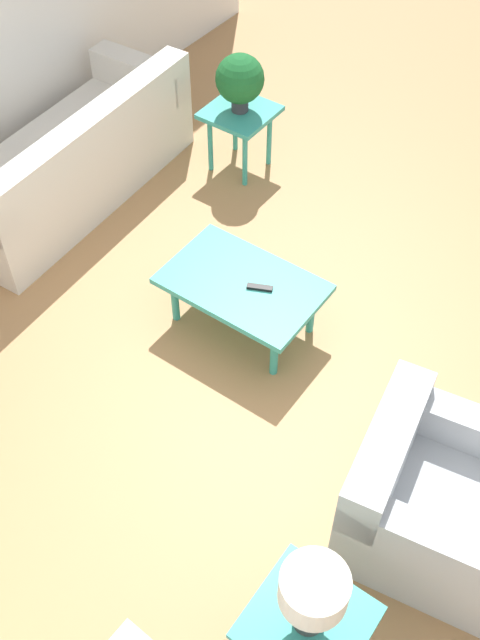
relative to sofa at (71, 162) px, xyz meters
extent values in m
plane|color=#A87A4C|center=(-2.31, 0.49, -0.30)|extent=(14.00, 14.00, 0.00)
cube|color=silver|center=(0.05, 0.00, -0.09)|extent=(0.96, 2.14, 0.42)
cube|color=silver|center=(-0.27, -0.02, 0.31)|extent=(0.32, 2.10, 0.38)
cube|color=silver|center=(0.11, -0.94, 0.24)|extent=(0.86, 0.25, 0.25)
cube|color=#A8ADB2|center=(-3.48, 0.96, -0.09)|extent=(0.99, 0.97, 0.43)
cube|color=#A8ADB2|center=(-3.15, 1.02, 0.30)|extent=(0.34, 0.87, 0.33)
cube|color=#A8ADB2|center=(-3.53, 1.30, 0.24)|extent=(0.88, 0.30, 0.22)
cube|color=#A8ADB2|center=(-3.42, 0.62, 0.24)|extent=(0.88, 0.30, 0.22)
cube|color=teal|center=(-1.82, 0.35, 0.07)|extent=(0.98, 0.63, 0.04)
cylinder|color=teal|center=(-2.21, 0.13, -0.12)|extent=(0.05, 0.05, 0.36)
cylinder|color=teal|center=(-1.43, 0.13, -0.12)|extent=(0.05, 0.05, 0.36)
cylinder|color=teal|center=(-2.21, 0.56, -0.12)|extent=(0.05, 0.05, 0.36)
cylinder|color=teal|center=(-1.43, 0.56, -0.12)|extent=(0.05, 0.05, 0.36)
cube|color=teal|center=(-0.82, -1.02, 0.20)|extent=(0.50, 0.50, 0.04)
cylinder|color=teal|center=(-0.99, -1.18, -0.06)|extent=(0.04, 0.04, 0.48)
cylinder|color=teal|center=(-0.66, -1.18, -0.06)|extent=(0.04, 0.04, 0.48)
cylinder|color=teal|center=(-0.99, -0.85, -0.06)|extent=(0.04, 0.04, 0.48)
cylinder|color=teal|center=(-0.66, -0.85, -0.06)|extent=(0.04, 0.04, 0.48)
cube|color=teal|center=(-3.26, 1.90, 0.20)|extent=(0.50, 0.50, 0.04)
cylinder|color=teal|center=(-3.43, 1.74, -0.06)|extent=(0.04, 0.04, 0.48)
cylinder|color=teal|center=(-3.10, 1.74, -0.06)|extent=(0.04, 0.04, 0.48)
cylinder|color=#333338|center=(-0.82, -1.02, 0.27)|extent=(0.13, 0.13, 0.11)
sphere|color=#195B28|center=(-0.82, -1.02, 0.48)|extent=(0.36, 0.36, 0.36)
cylinder|color=#333333|center=(-3.26, 1.90, 0.35)|extent=(0.13, 0.13, 0.27)
cylinder|color=beige|center=(-3.26, 1.90, 0.57)|extent=(0.28, 0.28, 0.16)
cube|color=black|center=(-1.94, 0.33, 0.10)|extent=(0.16, 0.10, 0.02)
camera|label=1|loc=(-3.68, 2.98, 3.43)|focal=42.00mm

